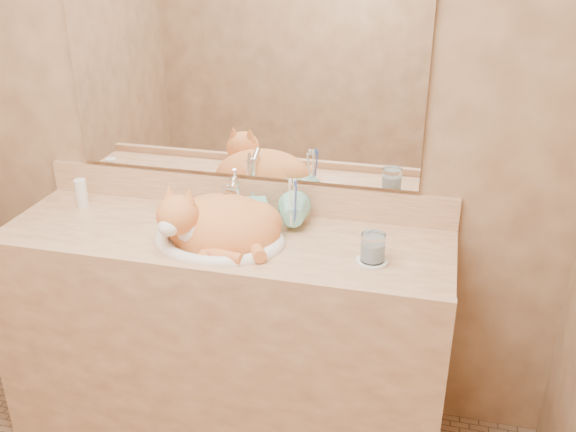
% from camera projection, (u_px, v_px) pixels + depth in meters
% --- Properties ---
extents(wall_back, '(2.40, 0.02, 2.50)m').
position_uv_depth(wall_back, '(242.00, 105.00, 2.30)').
color(wall_back, brown).
rests_on(wall_back, ground).
extents(vanity_counter, '(1.60, 0.55, 0.85)m').
position_uv_depth(vanity_counter, '(226.00, 339.00, 2.41)').
color(vanity_counter, '#A26C48').
rests_on(vanity_counter, floor).
extents(mirror, '(1.30, 0.02, 0.80)m').
position_uv_depth(mirror, '(239.00, 67.00, 2.23)').
color(mirror, white).
rests_on(mirror, wall_back).
extents(sink_basin, '(0.53, 0.48, 0.14)m').
position_uv_depth(sink_basin, '(219.00, 223.00, 2.18)').
color(sink_basin, white).
rests_on(sink_basin, vanity_counter).
extents(faucet, '(0.05, 0.13, 0.18)m').
position_uv_depth(faucet, '(235.00, 197.00, 2.33)').
color(faucet, white).
rests_on(faucet, vanity_counter).
extents(cat, '(0.42, 0.34, 0.22)m').
position_uv_depth(cat, '(217.00, 223.00, 2.19)').
color(cat, orange).
rests_on(cat, sink_basin).
extents(soap_dispenser, '(0.11, 0.11, 0.18)m').
position_uv_depth(soap_dispenser, '(258.00, 207.00, 2.24)').
color(soap_dispenser, '#77BFA9').
rests_on(soap_dispenser, vanity_counter).
extents(toothbrush_cup, '(0.14, 0.14, 0.11)m').
position_uv_depth(toothbrush_cup, '(293.00, 220.00, 2.23)').
color(toothbrush_cup, '#77BFA9').
rests_on(toothbrush_cup, vanity_counter).
extents(toothbrushes, '(0.03, 0.03, 0.21)m').
position_uv_depth(toothbrushes, '(293.00, 202.00, 2.20)').
color(toothbrushes, white).
rests_on(toothbrushes, toothbrush_cup).
extents(saucer, '(0.10, 0.10, 0.01)m').
position_uv_depth(saucer, '(372.00, 261.00, 2.07)').
color(saucer, white).
rests_on(saucer, vanity_counter).
extents(water_glass, '(0.08, 0.08, 0.09)m').
position_uv_depth(water_glass, '(373.00, 247.00, 2.05)').
color(water_glass, white).
rests_on(water_glass, saucer).
extents(lotion_bottle, '(0.04, 0.04, 0.11)m').
position_uv_depth(lotion_bottle, '(81.00, 193.00, 2.46)').
color(lotion_bottle, white).
rests_on(lotion_bottle, vanity_counter).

